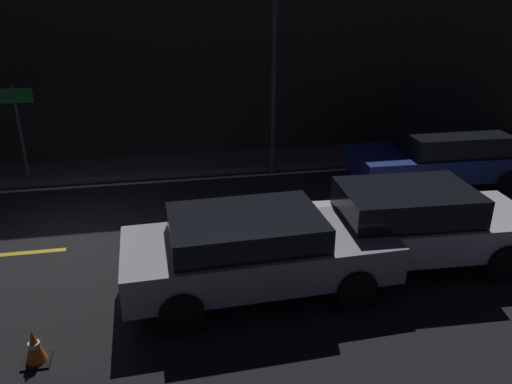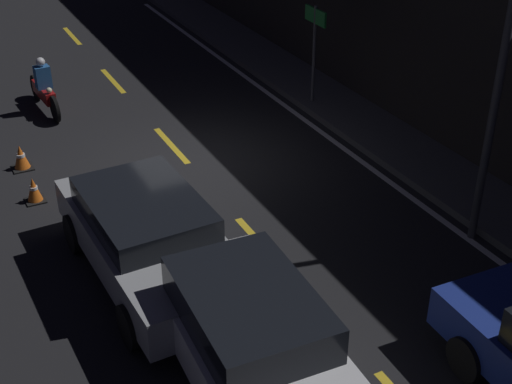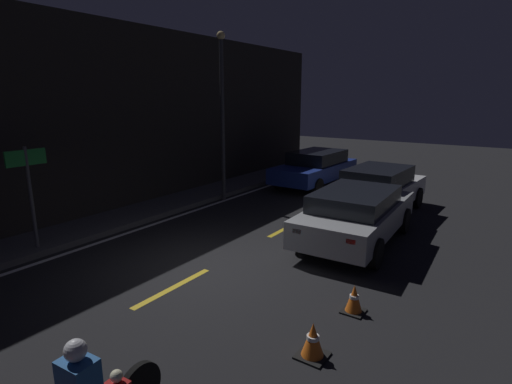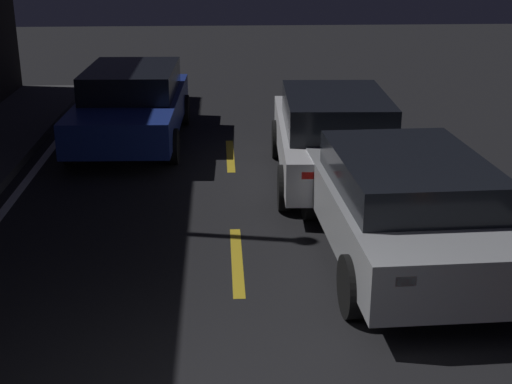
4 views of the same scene
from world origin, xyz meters
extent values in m
plane|color=black|center=(0.00, 0.00, 0.00)|extent=(56.00, 56.00, 0.00)
cube|color=#424244|center=(0.00, 4.45, 0.08)|extent=(28.00, 1.63, 0.15)
cube|color=black|center=(0.00, 5.42, 2.96)|extent=(28.00, 0.30, 5.91)
cube|color=gold|center=(-1.00, 0.00, 0.00)|extent=(2.00, 0.14, 0.01)
cube|color=gold|center=(3.50, 0.00, 0.00)|extent=(2.00, 0.14, 0.01)
cube|color=gold|center=(8.00, 0.00, 0.00)|extent=(2.00, 0.14, 0.01)
cube|color=silver|center=(0.00, 3.39, 0.00)|extent=(25.20, 0.14, 0.01)
cube|color=#9EA0A5|center=(3.50, -2.02, 0.66)|extent=(4.55, 2.02, 0.63)
cube|color=black|center=(3.28, -2.03, 1.19)|extent=(2.53, 1.76, 0.42)
cube|color=red|center=(1.27, -1.50, 0.82)|extent=(0.07, 0.20, 0.10)
cube|color=red|center=(1.32, -2.70, 0.82)|extent=(0.07, 0.20, 0.10)
cylinder|color=black|center=(4.85, -1.06, 0.34)|extent=(0.69, 0.21, 0.69)
cylinder|color=black|center=(4.92, -2.87, 0.34)|extent=(0.69, 0.21, 0.69)
cylinder|color=black|center=(2.08, -1.17, 0.34)|extent=(0.69, 0.21, 0.69)
cylinder|color=black|center=(2.15, -2.98, 0.34)|extent=(0.69, 0.21, 0.69)
cube|color=silver|center=(6.50, -1.65, 0.65)|extent=(4.36, 1.92, 0.62)
cube|color=black|center=(6.29, -1.64, 1.23)|extent=(2.42, 1.67, 0.53)
cube|color=red|center=(4.41, -0.99, 0.81)|extent=(0.07, 0.20, 0.10)
cube|color=red|center=(4.36, -2.13, 0.81)|extent=(0.07, 0.20, 0.10)
cylinder|color=black|center=(7.86, -0.85, 0.34)|extent=(0.69, 0.21, 0.69)
cylinder|color=black|center=(7.79, -2.55, 0.34)|extent=(0.69, 0.21, 0.69)
cylinder|color=black|center=(5.21, -0.74, 0.34)|extent=(0.69, 0.21, 0.69)
cylinder|color=black|center=(5.14, -2.44, 0.34)|extent=(0.69, 0.21, 0.69)
cube|color=navy|center=(9.00, 1.88, 0.62)|extent=(4.56, 1.99, 0.61)
cube|color=black|center=(9.23, 1.87, 1.18)|extent=(2.53, 1.74, 0.51)
cube|color=red|center=(11.24, 2.41, 0.77)|extent=(0.07, 0.20, 0.10)
cylinder|color=black|center=(7.58, 1.01, 0.32)|extent=(0.64, 0.20, 0.63)
cylinder|color=black|center=(7.63, 2.83, 0.32)|extent=(0.64, 0.20, 0.63)
cylinder|color=black|center=(10.37, 0.93, 0.32)|extent=(0.64, 0.20, 0.63)
cylinder|color=black|center=(10.42, 2.74, 0.32)|extent=(0.64, 0.20, 0.63)
cube|color=black|center=(0.12, -3.25, 0.01)|extent=(0.38, 0.38, 0.03)
cone|color=orange|center=(0.12, -3.25, 0.27)|extent=(0.29, 0.29, 0.48)
cylinder|color=white|center=(0.12, -3.25, 0.29)|extent=(0.16, 0.16, 0.06)
cylinder|color=#4C4C51|center=(-1.54, 3.99, 1.35)|extent=(0.08, 0.08, 2.40)
cube|color=#198C33|center=(-1.54, 3.99, 2.30)|extent=(0.90, 0.05, 0.36)
cylinder|color=#333338|center=(4.94, 3.49, 2.75)|extent=(0.14, 0.14, 5.50)
camera|label=1|loc=(2.11, -9.21, 4.85)|focal=35.00mm
camera|label=2|loc=(12.77, -4.79, 7.07)|focal=50.00mm
camera|label=3|loc=(-6.00, -5.38, 3.65)|focal=28.00mm
camera|label=4|loc=(-4.57, 0.19, 3.83)|focal=50.00mm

